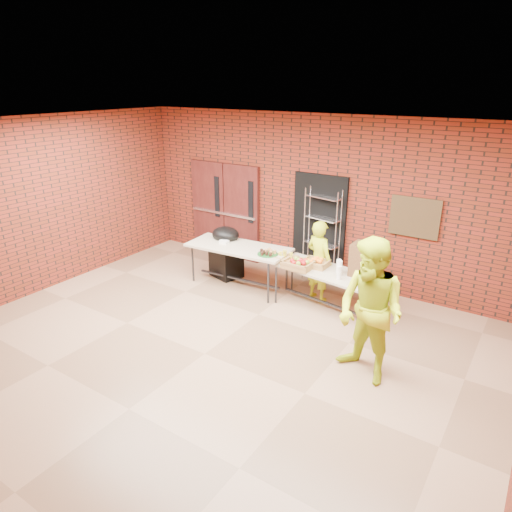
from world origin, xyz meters
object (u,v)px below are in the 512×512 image
(coffee_dispenser, at_px, (365,260))
(volunteer_man, at_px, (370,312))
(covered_grill, at_px, (226,252))
(wire_rack, at_px, (322,236))
(table_right, at_px, (324,273))
(volunteer_woman, at_px, (319,261))
(table_left, at_px, (238,250))

(coffee_dispenser, bearing_deg, volunteer_man, -66.75)
(coffee_dispenser, bearing_deg, covered_grill, 179.03)
(wire_rack, bearing_deg, volunteer_man, -40.93)
(wire_rack, xyz_separation_m, table_right, (0.56, -1.04, -0.27))
(table_right, bearing_deg, volunteer_man, -40.24)
(wire_rack, relative_size, coffee_dispenser, 3.41)
(coffee_dispenser, distance_m, volunteer_woman, 0.92)
(table_left, bearing_deg, volunteer_woman, 7.22)
(table_left, xyz_separation_m, volunteer_man, (3.12, -1.46, 0.23))
(table_right, xyz_separation_m, volunteer_man, (1.35, -1.50, 0.32))
(table_right, height_order, volunteer_man, volunteer_man)
(wire_rack, xyz_separation_m, volunteer_man, (1.91, -2.54, 0.05))
(table_left, height_order, volunteer_man, volunteer_man)
(table_right, bearing_deg, wire_rack, 126.40)
(covered_grill, height_order, volunteer_woman, volunteer_woman)
(covered_grill, distance_m, volunteer_woman, 2.03)
(table_left, relative_size, coffee_dispenser, 3.72)
(table_right, distance_m, volunteer_man, 2.04)
(wire_rack, xyz_separation_m, coffee_dispenser, (1.20, -0.89, 0.06))
(coffee_dispenser, height_order, volunteer_man, volunteer_man)
(covered_grill, height_order, volunteer_man, volunteer_man)
(table_left, relative_size, volunteer_woman, 1.37)
(volunteer_woman, relative_size, volunteer_man, 0.76)
(table_left, bearing_deg, volunteer_man, -29.44)
(wire_rack, distance_m, covered_grill, 1.93)
(volunteer_woman, bearing_deg, table_left, 28.45)
(covered_grill, bearing_deg, volunteer_man, -9.20)
(table_right, xyz_separation_m, coffee_dispenser, (0.64, 0.14, 0.33))
(table_left, distance_m, table_right, 1.77)
(volunteer_woman, bearing_deg, volunteer_man, 148.59)
(table_left, distance_m, volunteer_woman, 1.57)
(covered_grill, relative_size, volunteer_woman, 0.71)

